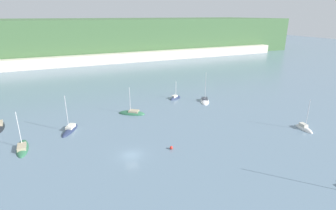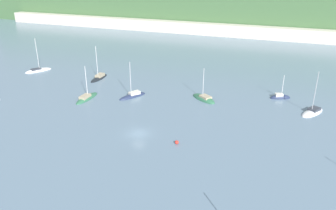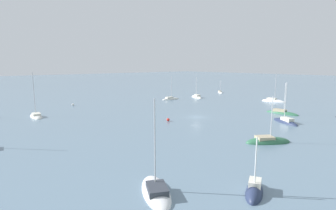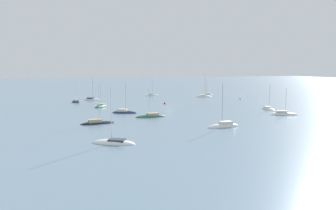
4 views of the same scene
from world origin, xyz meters
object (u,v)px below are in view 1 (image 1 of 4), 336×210
sailboat_7 (132,114)px  mooring_buoy_1 (171,148)px  sailboat_11 (22,148)px  sailboat_13 (175,98)px  sailboat_4 (70,130)px  sailboat_2 (304,129)px  sailboat_6 (205,101)px

sailboat_7 → mooring_buoy_1: sailboat_7 is taller
sailboat_11 → sailboat_13: size_ratio=1.29×
sailboat_7 → sailboat_11: size_ratio=0.99×
sailboat_4 → mooring_buoy_1: sailboat_4 is taller
sailboat_2 → sailboat_4: bearing=-103.2°
sailboat_6 → sailboat_11: size_ratio=1.16×
sailboat_6 → sailboat_7: (-25.81, -1.16, -0.03)m
sailboat_4 → sailboat_6: 44.05m
sailboat_2 → sailboat_13: bearing=-142.5°
sailboat_4 → sailboat_6: (43.60, 6.24, -0.03)m
sailboat_6 → sailboat_13: sailboat_6 is taller
sailboat_7 → mooring_buoy_1: size_ratio=12.47×
sailboat_4 → sailboat_11: sailboat_4 is taller
sailboat_7 → sailboat_11: (-28.12, -10.82, 0.03)m
sailboat_7 → mooring_buoy_1: (1.65, -24.28, 0.29)m
sailboat_4 → mooring_buoy_1: bearing=73.5°
sailboat_7 → sailboat_2: bearing=176.5°
sailboat_6 → sailboat_13: bearing=-103.6°
sailboat_4 → mooring_buoy_1: 27.32m
sailboat_4 → sailboat_11: bearing=-32.8°
mooring_buoy_1 → sailboat_13: bearing=63.1°
sailboat_11 → sailboat_13: bearing=-68.6°
sailboat_11 → mooring_buoy_1: (29.77, -13.46, 0.26)m
mooring_buoy_1 → sailboat_11: bearing=155.7°
sailboat_2 → sailboat_13: 41.38m
sailboat_4 → sailboat_13: bearing=138.3°
sailboat_2 → sailboat_11: (-65.28, 17.82, -0.03)m
sailboat_11 → mooring_buoy_1: bearing=-115.2°
sailboat_7 → sailboat_11: bearing=55.2°
sailboat_2 → sailboat_7: (-37.17, 28.64, -0.07)m
sailboat_2 → sailboat_13: size_ratio=1.25×
sailboat_4 → sailboat_11: (-10.32, -5.73, -0.03)m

